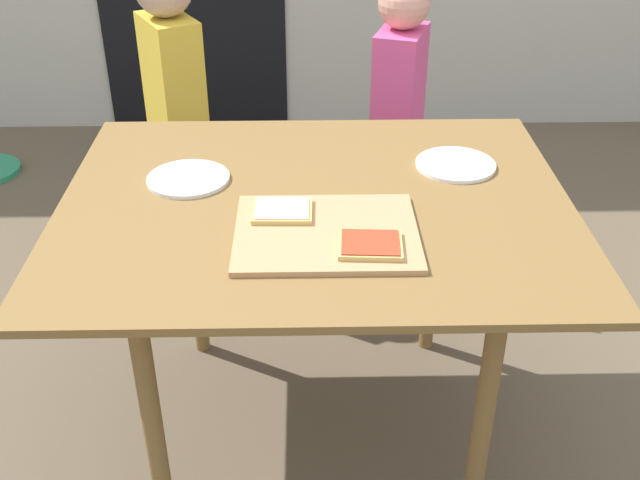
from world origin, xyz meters
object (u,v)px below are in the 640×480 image
pizza_slice_near_right (370,245)px  plate_white_left (188,179)px  dining_table (316,231)px  cutting_board (326,233)px  child_left (175,101)px  plate_white_right (456,165)px  pizza_slice_far_left (282,210)px  child_right (398,111)px

pizza_slice_near_right → plate_white_left: 0.54m
dining_table → cutting_board: bearing=-82.7°
cutting_board → child_left: bearing=115.2°
dining_table → cutting_board: size_ratio=3.02×
cutting_board → plate_white_right: cutting_board is taller
pizza_slice_near_right → pizza_slice_far_left: 0.24m
pizza_slice_far_left → plate_white_right: bearing=30.5°
dining_table → pizza_slice_far_left: bearing=-132.1°
pizza_slice_near_right → plate_white_left: size_ratio=0.68×
pizza_slice_far_left → child_left: (-0.38, 0.93, -0.10)m
dining_table → child_left: 0.96m
pizza_slice_far_left → child_right: 1.03m
cutting_board → child_right: 1.08m
plate_white_right → child_right: 0.72m
child_left → dining_table: bearing=-61.9°
pizza_slice_far_left → plate_white_right: 0.50m
plate_white_right → plate_white_left: 0.67m
plate_white_left → pizza_slice_far_left: bearing=-38.9°
pizza_slice_far_left → pizza_slice_near_right: bearing=-38.8°
dining_table → pizza_slice_far_left: size_ratio=8.84×
pizza_slice_near_right → plate_white_right: bearing=58.4°
cutting_board → pizza_slice_near_right: size_ratio=2.85×
cutting_board → plate_white_right: bearing=44.5°
plate_white_right → plate_white_left: same height
plate_white_left → child_right: child_right is taller
cutting_board → plate_white_right: (0.34, 0.33, -0.00)m
plate_white_left → child_right: bearing=51.8°
pizza_slice_near_right → child_right: 1.13m
child_left → child_right: bearing=1.7°
pizza_slice_far_left → plate_white_left: (-0.23, 0.19, -0.01)m
cutting_board → plate_white_left: 0.42m
cutting_board → plate_white_right: size_ratio=1.95×
dining_table → pizza_slice_near_right: (0.11, -0.23, 0.10)m
dining_table → child_left: bearing=118.1°
pizza_slice_far_left → child_right: bearing=68.9°
cutting_board → child_right: child_right is taller
cutting_board → pizza_slice_near_right: pizza_slice_near_right is taller
pizza_slice_near_right → child_left: bearing=117.5°
pizza_slice_near_right → dining_table: bearing=115.3°
dining_table → plate_white_right: 0.40m
dining_table → child_left: child_left is taller
plate_white_right → child_left: 1.06m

